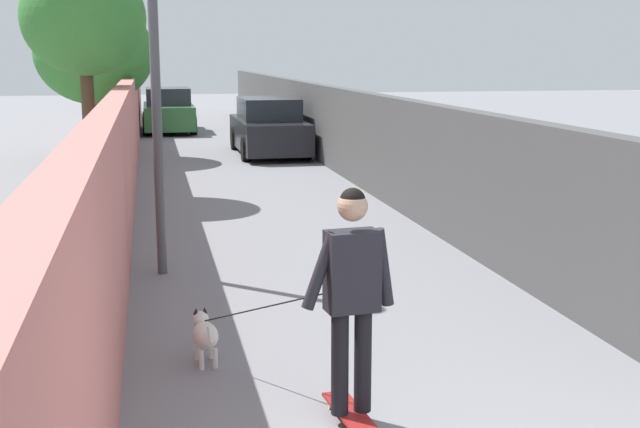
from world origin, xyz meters
TOP-DOWN VIEW (x-y plane):
  - ground_plane at (14.00, 0.00)m, footprint 80.00×80.00m
  - wall_left at (12.00, 2.40)m, footprint 48.00×0.30m
  - fence_right at (12.00, -2.40)m, footprint 48.00×0.30m
  - tree_left_near at (19.00, 3.25)m, footprint 3.02×3.02m
  - tree_left_mid at (13.00, 3.06)m, footprint 2.29×2.29m
  - lamp_post at (7.05, 1.85)m, footprint 0.36×0.36m
  - skateboard at (2.44, 0.56)m, footprint 0.82×0.28m
  - person_skateboarder at (2.44, 0.56)m, footprint 0.26×0.72m
  - dog at (3.88, 1.53)m, footprint 1.74×1.11m
  - car_near at (19.08, -1.25)m, footprint 4.36×1.80m
  - car_far at (26.42, 1.25)m, footprint 4.19×1.80m

SIDE VIEW (x-z plane):
  - ground_plane at x=14.00m, z-range 0.00..0.00m
  - skateboard at x=2.44m, z-range 0.03..0.11m
  - dog at x=3.88m, z-range -0.25..0.80m
  - car_far at x=26.42m, z-range -0.05..1.49m
  - car_near at x=19.08m, z-range -0.05..1.49m
  - fence_right at x=12.00m, z-range 0.00..1.95m
  - wall_left at x=12.00m, z-range 0.00..2.11m
  - person_skateboarder at x=2.44m, z-range 0.23..1.92m
  - tree_left_near at x=19.00m, z-range 0.70..4.76m
  - lamp_post at x=7.05m, z-range 0.80..5.11m
  - tree_left_mid at x=13.00m, z-range 1.12..5.55m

